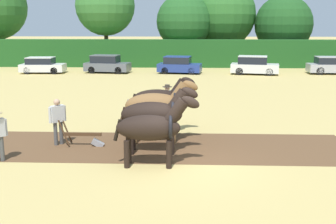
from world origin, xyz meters
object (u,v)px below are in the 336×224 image
object	(u,v)px
farmer_at_plow	(58,118)
parked_car_center	(254,66)
tree_center_right	(283,24)
draft_horse_lead_right	(155,114)
tree_left	(105,6)
draft_horse_trail_left	(157,106)
draft_horse_lead_left	(152,127)
tree_center	(222,15)
plow	(86,138)
draft_horse_trail_right	(160,100)
farmer_beside_team	(167,100)
parked_car_center_left	(179,65)
tree_center_left	(184,22)
parked_car_left	(107,64)
parked_car_center_right	(333,66)
parked_car_far_left	(42,65)

from	to	relation	value
farmer_at_plow	parked_car_center	distance (m)	24.45
tree_center_right	draft_horse_lead_right	bearing A→B (deg)	-109.52
tree_left	draft_horse_trail_left	world-z (taller)	tree_left
draft_horse_lead_left	tree_center	bearing A→B (deg)	81.88
farmer_at_plow	plow	bearing A→B (deg)	37.97
draft_horse_trail_right	farmer_beside_team	size ratio (longest dim) A/B	1.58
tree_left	parked_car_center_left	world-z (taller)	tree_left
parked_car_center_left	tree_center_right	bearing A→B (deg)	49.76
draft_horse_lead_right	parked_car_center_left	distance (m)	23.34
tree_center_left	parked_car_center	bearing A→B (deg)	-55.04
draft_horse_trail_right	parked_car_left	world-z (taller)	draft_horse_trail_right
parked_car_center_right	tree_center	bearing A→B (deg)	132.38
parked_car_far_left	draft_horse_lead_right	bearing A→B (deg)	-65.19
draft_horse_lead_left	farmer_at_plow	size ratio (longest dim) A/B	1.60
tree_center	draft_horse_lead_right	size ratio (longest dim) A/B	3.22
tree_center	parked_car_left	distance (m)	15.87
tree_center_left	farmer_beside_team	distance (m)	27.26
tree_center_left	farmer_at_plow	size ratio (longest dim) A/B	4.30
farmer_at_plow	parked_car_left	distance (m)	22.77
parked_car_far_left	tree_center_right	bearing A→B (deg)	20.77
tree_center	parked_car_center_left	xyz separation A→B (m)	(-4.57, -10.59, -4.57)
tree_center_right	parked_car_center	xyz separation A→B (m)	(-4.63, -10.14, -3.46)
farmer_at_plow	tree_center_left	bearing A→B (deg)	126.98
tree_center_left	draft_horse_lead_right	bearing A→B (deg)	-91.59
plow	parked_car_center	size ratio (longest dim) A/B	0.38
tree_center_right	parked_car_center	distance (m)	11.67
draft_horse_lead_left	parked_car_center	size ratio (longest dim) A/B	0.64
plow	parked_car_center	world-z (taller)	parked_car_center
tree_center_left	parked_car_left	size ratio (longest dim) A/B	1.79
draft_horse_trail_right	parked_car_far_left	bearing A→B (deg)	120.15
tree_left	draft_horse_trail_left	xyz separation A→B (m)	(7.42, -29.75, -4.75)
plow	parked_car_center_left	bearing A→B (deg)	82.22
farmer_beside_team	tree_center_left	bearing A→B (deg)	106.35
tree_left	farmer_beside_team	world-z (taller)	tree_left
tree_center_left	draft_horse_lead_right	size ratio (longest dim) A/B	2.66
tree_center	draft_horse_trail_right	bearing A→B (deg)	-99.21
tree_left	draft_horse_lead_right	world-z (taller)	tree_left
tree_center_right	draft_horse_lead_left	bearing A→B (deg)	-108.78
parked_car_left	parked_car_center	world-z (taller)	parked_car_center
parked_car_far_left	draft_horse_trail_right	bearing A→B (deg)	-62.11
tree_left	draft_horse_trail_right	bearing A→B (deg)	-75.34
tree_center	draft_horse_lead_left	distance (m)	35.88
draft_horse_lead_right	plow	distance (m)	2.90
farmer_beside_team	parked_car_center_left	world-z (taller)	farmer_beside_team
parked_car_left	parked_car_center_right	xyz separation A→B (m)	(20.07, -0.09, -0.02)
parked_car_center_right	parked_car_far_left	bearing A→B (deg)	-177.28
parked_car_far_left	parked_car_center	bearing A→B (deg)	-2.82
tree_center	plow	xyz separation A→B (m)	(-7.66, -33.23, -4.98)
draft_horse_trail_right	farmer_at_plow	world-z (taller)	draft_horse_trail_right
tree_center_right	draft_horse_trail_right	bearing A→B (deg)	-111.15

